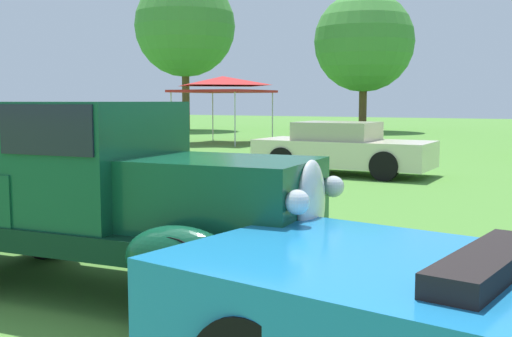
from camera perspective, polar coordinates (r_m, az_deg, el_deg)
ground_plane at (r=5.89m, az=-14.61°, el=-10.86°), size 120.00×120.00×0.00m
feature_pickup_truck at (r=5.81m, az=-14.42°, el=-2.34°), size 4.44×2.16×1.70m
show_car_yellow at (r=17.19m, az=-13.93°, el=2.30°), size 4.50×2.35×1.22m
show_car_cream at (r=14.72m, az=7.84°, el=1.80°), size 4.09×1.80×1.22m
canopy_tent_left_field at (r=25.56m, az=-3.05°, el=7.77°), size 3.31×3.31×2.71m
treeline_far_left at (r=37.45m, az=-6.49°, el=12.73°), size 5.83×5.83×8.94m
treeline_mid_left at (r=36.20m, az=9.82°, el=11.30°), size 5.59×5.59×7.81m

